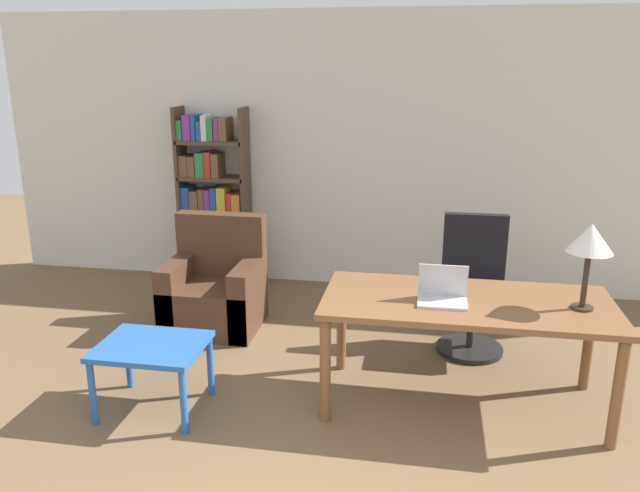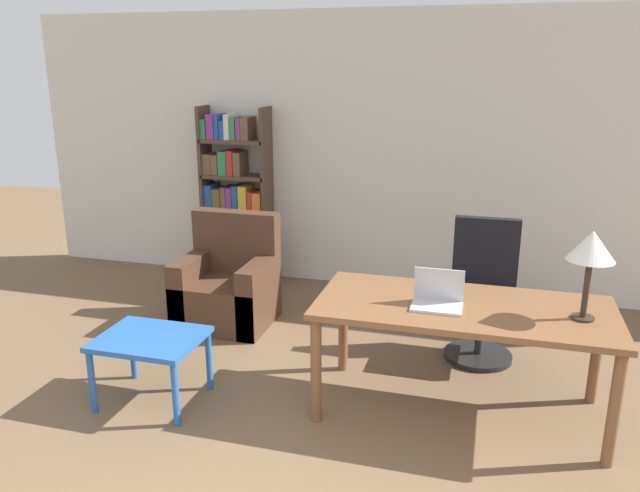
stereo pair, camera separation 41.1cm
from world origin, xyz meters
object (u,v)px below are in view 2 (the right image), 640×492
Objects in this scene: table_lamp at (591,249)px; armchair at (228,288)px; side_table_blue at (150,345)px; bookshelf at (233,199)px; desk at (463,318)px; laptop at (438,299)px; office_chair at (482,295)px.

table_lamp is 3.04m from armchair.
bookshelf reaches higher than side_table_blue.
armchair is 0.53× the size of bookshelf.
table_lamp is at bearing -2.69° from desk.
bookshelf reaches higher than desk.
laptop is 0.33× the size of armchair.
laptop is at bearing -177.65° from table_lamp.
armchair is (-1.89, 1.03, -0.49)m from laptop.
office_chair reaches higher than laptop.
table_lamp is (0.85, 0.03, 0.38)m from laptop.
armchair is at bearing -69.61° from bookshelf.
laptop is 0.57× the size of table_lamp.
desk is 1.73× the size of office_chair.
desk is 2.75× the size of side_table_blue.
laptop is 2.21m from armchair.
desk is 5.97× the size of laptop.
side_table_blue is at bearing -171.75° from table_lamp.
office_chair is (0.26, 0.97, -0.31)m from laptop.
laptop is 0.46× the size of side_table_blue.
office_chair reaches higher than desk.
side_table_blue is (-2.10, -1.33, -0.09)m from office_chair.
bookshelf is (-2.46, 2.08, 0.19)m from desk.
table_lamp is 0.51× the size of office_chair.
office_chair is (0.10, 0.91, -0.17)m from desk.
laptop reaches higher than desk.
bookshelf is (-2.30, 2.15, 0.05)m from laptop.
office_chair is at bearing 83.44° from desk.
office_chair is 1.59× the size of side_table_blue.
bookshelf reaches higher than office_chair.
bookshelf is at bearing 137.02° from laptop.
desk is at bearing -25.26° from armchair.
armchair is (-2.05, 0.97, -0.35)m from desk.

